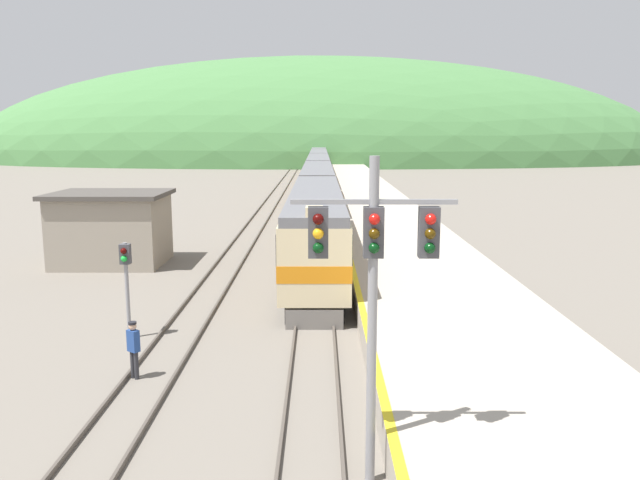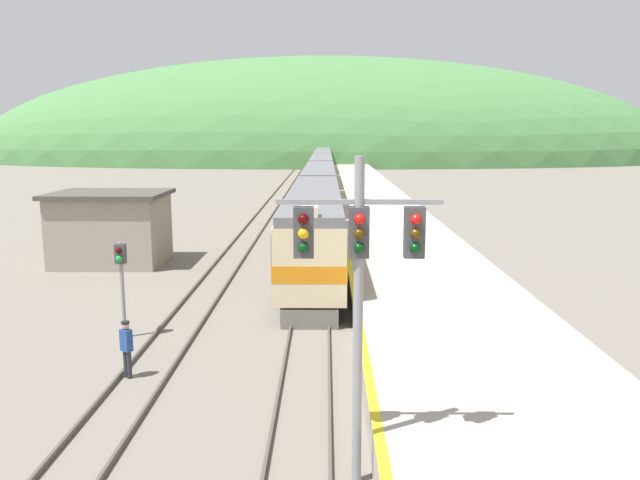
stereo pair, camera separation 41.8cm
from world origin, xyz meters
The scene contains 13 objects.
track_main centered at (0.00, 70.00, 0.08)m, with size 1.52×180.00×0.16m.
track_siding centered at (-4.89, 70.00, 0.08)m, with size 1.52×180.00×0.16m.
platform centered at (5.18, 50.00, 0.51)m, with size 7.10×140.00×1.02m.
distant_hills centered at (0.00, 155.74, 0.00)m, with size 179.08×80.59×51.21m.
station_shed centered at (-11.42, 28.90, 2.05)m, with size 6.22×4.99×4.04m.
express_train_lead_car centered at (0.00, 27.48, 2.32)m, with size 2.84×21.32×4.61m.
carriage_second centered at (0.00, 50.19, 2.31)m, with size 2.83×21.88×4.25m.
carriage_third centered at (0.00, 72.95, 2.31)m, with size 2.83×21.88×4.25m.
carriage_fourth centered at (0.00, 95.72, 2.31)m, with size 2.83×21.88×4.25m.
carriage_fifth centered at (0.00, 118.48, 2.31)m, with size 2.83×21.88×4.25m.
signal_mast_main centered at (1.28, 6.79, 4.70)m, with size 3.30×0.42×6.90m.
signal_post_siding centered at (-6.67, 16.14, 2.52)m, with size 0.36×0.42×3.50m.
track_worker centered at (-5.38, 12.41, 1.02)m, with size 0.42×0.39×1.77m.
Camera 1 is at (0.21, -5.41, 7.37)m, focal length 35.00 mm.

